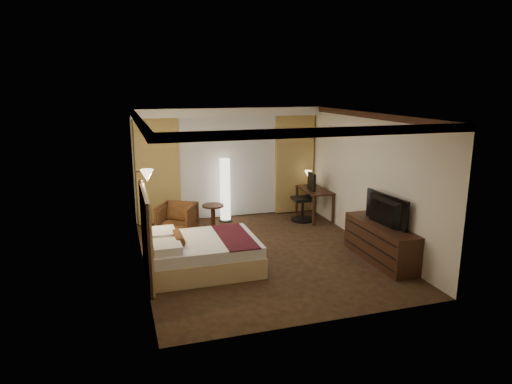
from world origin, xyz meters
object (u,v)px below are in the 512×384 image
object	(u,v)px
office_chair	(303,197)
dresser	(380,242)
desk	(314,204)
television	(381,207)
bed	(203,254)
armchair	(177,218)
floor_lamp	(225,190)
side_table	(213,216)

from	to	relation	value
office_chair	dresser	xyz separation A→B (m)	(0.38, -2.81, -0.23)
office_chair	dresser	world-z (taller)	office_chair
desk	television	bearing A→B (deg)	-89.60
bed	armchair	distance (m)	2.06
floor_lamp	office_chair	distance (m)	1.87
desk	armchair	bearing A→B (deg)	-175.99
office_chair	floor_lamp	bearing A→B (deg)	167.38
armchair	office_chair	xyz separation A→B (m)	(3.04, 0.19, 0.20)
office_chair	television	size ratio (longest dim) A/B	1.00
desk	television	distance (m)	2.94
side_table	floor_lamp	xyz separation A→B (m)	(0.40, 0.45, 0.50)
armchair	dresser	size ratio (longest dim) A/B	0.42
floor_lamp	office_chair	size ratio (longest dim) A/B	1.31
bed	desk	bearing A→B (deg)	35.73
side_table	office_chair	size ratio (longest dim) A/B	0.46
dresser	television	distance (m)	0.69
side_table	television	distance (m)	3.93
floor_lamp	bed	bearing A→B (deg)	-111.06
armchair	office_chair	distance (m)	3.05
bed	armchair	world-z (taller)	armchair
television	office_chair	bearing A→B (deg)	2.60
bed	office_chair	world-z (taller)	office_chair
bed	armchair	xyz separation A→B (m)	(-0.19, 2.05, 0.11)
side_table	desk	xyz separation A→B (m)	(2.51, -0.04, 0.10)
floor_lamp	television	world-z (taller)	floor_lamp
armchair	desk	size ratio (longest dim) A/B	0.68
dresser	television	bearing A→B (deg)	180.00
side_table	desk	distance (m)	2.52
bed	television	size ratio (longest dim) A/B	1.64
desk	office_chair	xyz separation A→B (m)	(-0.33, -0.05, 0.21)
television	desk	bearing A→B (deg)	-4.14
side_table	floor_lamp	size ratio (longest dim) A/B	0.35
side_table	armchair	bearing A→B (deg)	-162.43
side_table	dresser	size ratio (longest dim) A/B	0.30
television	dresser	bearing A→B (deg)	-94.54
floor_lamp	desk	distance (m)	2.20
dresser	television	world-z (taller)	television
television	bed	bearing A→B (deg)	75.32
armchair	dresser	xyz separation A→B (m)	(3.42, -2.63, -0.03)
side_table	television	world-z (taller)	television
office_chair	television	distance (m)	2.87
side_table	television	xyz separation A→B (m)	(2.53, -2.90, 0.78)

